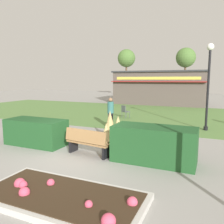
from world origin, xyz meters
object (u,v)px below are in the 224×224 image
at_px(food_kiosk, 161,87).
at_px(person_strolling, 111,113).
at_px(trash_bin, 23,134).
at_px(parked_car_west_slot, 145,93).
at_px(cafe_chair_east, 125,111).
at_px(park_bench, 88,142).
at_px(tree_left_bg, 186,58).
at_px(lamppost_mid, 209,77).
at_px(parked_car_center_slot, 185,94).
at_px(tree_center_bg, 126,59).

distance_m(food_kiosk, person_strolling, 14.02).
distance_m(trash_bin, parked_car_west_slot, 25.11).
relative_size(cafe_chair_east, person_strolling, 0.53).
xyz_separation_m(park_bench, trash_bin, (-3.13, 0.10, -0.03)).
distance_m(trash_bin, tree_left_bg, 28.85).
bearing_deg(lamppost_mid, person_strolling, -161.20).
bearing_deg(park_bench, parked_car_west_slot, 101.07).
bearing_deg(food_kiosk, parked_car_center_slot, 74.92).
xyz_separation_m(parked_car_center_slot, tree_left_bg, (-0.43, 3.14, 5.04)).
bearing_deg(lamppost_mid, parked_car_west_slot, 114.29).
height_order(person_strolling, parked_car_west_slot, person_strolling).
bearing_deg(park_bench, food_kiosk, 94.15).
distance_m(lamppost_mid, cafe_chair_east, 6.00).
xyz_separation_m(trash_bin, parked_car_west_slot, (-1.79, 25.05, 0.19)).
distance_m(lamppost_mid, parked_car_center_slot, 19.49).
bearing_deg(lamppost_mid, parked_car_center_slot, 99.55).
distance_m(lamppost_mid, trash_bin, 9.35).
bearing_deg(parked_car_west_slot, food_kiosk, -61.98).
bearing_deg(lamppost_mid, cafe_chair_east, 161.07).
bearing_deg(person_strolling, food_kiosk, -8.00).
height_order(food_kiosk, cafe_chair_east, food_kiosk).
bearing_deg(tree_left_bg, lamppost_mid, -80.69).
height_order(park_bench, parked_car_center_slot, parked_car_center_slot).
height_order(food_kiosk, parked_car_west_slot, food_kiosk).
bearing_deg(tree_left_bg, park_bench, -90.10).
relative_size(tree_left_bg, tree_center_bg, 0.97).
height_order(lamppost_mid, parked_car_center_slot, lamppost_mid).
bearing_deg(trash_bin, tree_center_bg, 101.77).
bearing_deg(tree_center_bg, tree_left_bg, 0.21).
bearing_deg(parked_car_west_slot, parked_car_center_slot, 0.02).
xyz_separation_m(food_kiosk, tree_center_bg, (-7.66, 9.85, 4.13)).
relative_size(trash_bin, tree_left_bg, 0.13).
xyz_separation_m(trash_bin, parked_car_center_slot, (3.61, 25.05, 0.19)).
relative_size(park_bench, trash_bin, 1.95).
xyz_separation_m(lamppost_mid, food_kiosk, (-5.03, 12.36, -1.02)).
bearing_deg(food_kiosk, lamppost_mid, -67.85).
distance_m(cafe_chair_east, parked_car_west_slot, 17.62).
bearing_deg(trash_bin, food_kiosk, 84.40).
relative_size(person_strolling, tree_left_bg, 0.24).
height_order(park_bench, tree_left_bg, tree_left_bg).
bearing_deg(parked_car_center_slot, person_strolling, -94.35).
bearing_deg(tree_center_bg, person_strolling, -71.66).
relative_size(parked_car_center_slot, tree_center_bg, 0.58).
bearing_deg(parked_car_center_slot, food_kiosk, -105.08).
distance_m(park_bench, tree_center_bg, 30.15).
bearing_deg(parked_car_center_slot, tree_left_bg, 97.84).
bearing_deg(lamppost_mid, food_kiosk, 112.15).
xyz_separation_m(park_bench, parked_car_center_slot, (0.48, 25.14, 0.16)).
bearing_deg(parked_car_west_slot, tree_center_bg, 142.64).
xyz_separation_m(park_bench, cafe_chair_east, (-1.56, 7.85, 0.05)).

